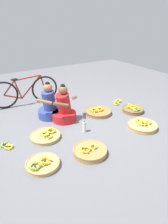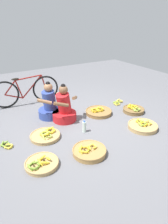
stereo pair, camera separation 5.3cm
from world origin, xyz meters
The scene contains 13 objects.
ground_plane centered at (0.00, 0.00, 0.00)m, with size 10.00×10.00×0.00m, color slate.
vendor_woman_front centered at (-0.20, 0.30, 0.27)m, with size 0.68×0.53×0.83m.
vendor_woman_behind centered at (-0.40, 0.61, 0.27)m, with size 0.66×0.55×0.82m.
bicycle_leaning centered at (-0.64, 1.58, 0.36)m, with size 1.70×0.17×0.73m.
banana_basket_mid_right centered at (-1.16, -0.87, 0.04)m, with size 0.52×0.52×0.14m.
banana_basket_front_right centered at (1.01, -0.85, 0.05)m, with size 0.60×0.60×0.15m.
banana_basket_front_center centered at (-0.38, -0.99, 0.05)m, with size 0.57×0.57×0.16m.
banana_basket_mid_left centered at (-0.82, -0.15, 0.04)m, with size 0.57×0.57×0.14m.
banana_basket_back_right centered at (1.39, -0.18, 0.06)m, with size 0.50×0.50×0.18m.
banana_basket_back_center centered at (0.62, 0.17, 0.05)m, with size 0.61×0.61×0.16m.
loose_bananas_near_bicycle centered at (-1.51, -0.08, 0.03)m, with size 0.23×0.27×0.08m.
loose_bananas_front_left centered at (1.41, 0.42, 0.03)m, with size 0.33×0.26×0.09m.
water_bottle centered at (-0.09, -0.35, 0.11)m, with size 0.07×0.07×0.24m.
Camera 2 is at (-1.84, -3.26, 2.09)m, focal length 32.05 mm.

